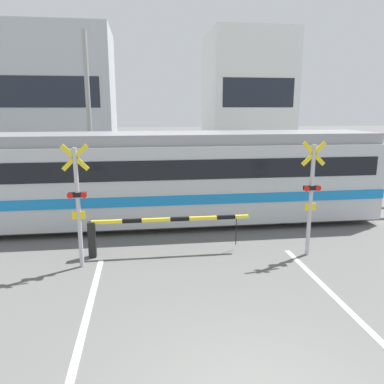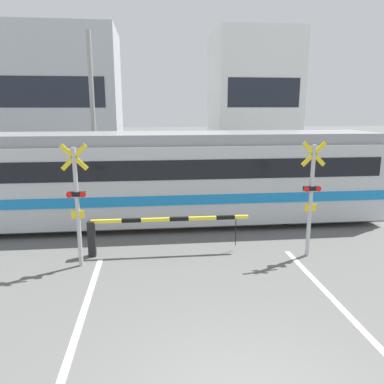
{
  "view_description": "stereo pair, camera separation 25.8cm",
  "coord_description": "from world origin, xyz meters",
  "px_view_note": "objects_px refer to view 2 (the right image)",
  "views": [
    {
      "loc": [
        -1.48,
        -4.05,
        4.07
      ],
      "look_at": [
        0.0,
        6.85,
        1.6
      ],
      "focal_mm": 35.0,
      "sensor_mm": 36.0,
      "label": 1
    },
    {
      "loc": [
        -1.22,
        -4.08,
        4.07
      ],
      "look_at": [
        0.0,
        6.85,
        1.6
      ],
      "focal_mm": 35.0,
      "sensor_mm": 36.0,
      "label": 2
    }
  ],
  "objects_px": {
    "crossing_barrier_far": "(216,185)",
    "commuter_train": "(132,176)",
    "crossing_signal_left": "(77,200)",
    "pedestrian": "(175,170)",
    "crossing_barrier_near": "(139,228)",
    "crossing_signal_right": "(311,194)"
  },
  "relations": [
    {
      "from": "crossing_barrier_far",
      "to": "commuter_train",
      "type": "bearing_deg",
      "value": -142.43
    },
    {
      "from": "crossing_signal_left",
      "to": "pedestrian",
      "type": "bearing_deg",
      "value": 71.53
    },
    {
      "from": "commuter_train",
      "to": "crossing_barrier_near",
      "type": "distance_m",
      "value": 3.11
    },
    {
      "from": "crossing_signal_right",
      "to": "commuter_train",
      "type": "bearing_deg",
      "value": 144.38
    },
    {
      "from": "crossing_signal_left",
      "to": "pedestrian",
      "type": "height_order",
      "value": "crossing_signal_left"
    },
    {
      "from": "crossing_barrier_near",
      "to": "crossing_signal_right",
      "type": "relative_size",
      "value": 1.42
    },
    {
      "from": "crossing_barrier_near",
      "to": "crossing_barrier_far",
      "type": "height_order",
      "value": "same"
    },
    {
      "from": "crossing_barrier_far",
      "to": "pedestrian",
      "type": "distance_m",
      "value": 3.5
    },
    {
      "from": "crossing_signal_right",
      "to": "pedestrian",
      "type": "xyz_separation_m",
      "value": [
        -3.08,
        9.39,
        -0.78
      ]
    },
    {
      "from": "commuter_train",
      "to": "crossing_signal_right",
      "type": "bearing_deg",
      "value": -35.62
    },
    {
      "from": "crossing_barrier_far",
      "to": "crossing_signal_right",
      "type": "bearing_deg",
      "value": -76.38
    },
    {
      "from": "pedestrian",
      "to": "crossing_signal_right",
      "type": "bearing_deg",
      "value": -71.83
    },
    {
      "from": "commuter_train",
      "to": "pedestrian",
      "type": "distance_m",
      "value": 6.16
    },
    {
      "from": "commuter_train",
      "to": "pedestrian",
      "type": "relative_size",
      "value": 10.19
    },
    {
      "from": "crossing_barrier_near",
      "to": "commuter_train",
      "type": "bearing_deg",
      "value": 95.97
    },
    {
      "from": "commuter_train",
      "to": "crossing_barrier_far",
      "type": "height_order",
      "value": "commuter_train"
    },
    {
      "from": "crossing_signal_left",
      "to": "pedestrian",
      "type": "xyz_separation_m",
      "value": [
        3.14,
        9.39,
        -0.78
      ]
    },
    {
      "from": "crossing_signal_right",
      "to": "crossing_barrier_near",
      "type": "bearing_deg",
      "value": 172.27
    },
    {
      "from": "crossing_barrier_near",
      "to": "crossing_signal_left",
      "type": "xyz_separation_m",
      "value": [
        -1.52,
        -0.64,
        0.99
      ]
    },
    {
      "from": "crossing_signal_right",
      "to": "pedestrian",
      "type": "distance_m",
      "value": 9.92
    },
    {
      "from": "crossing_barrier_near",
      "to": "crossing_signal_right",
      "type": "bearing_deg",
      "value": -7.73
    },
    {
      "from": "pedestrian",
      "to": "commuter_train",
      "type": "bearing_deg",
      "value": -108.36
    }
  ]
}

